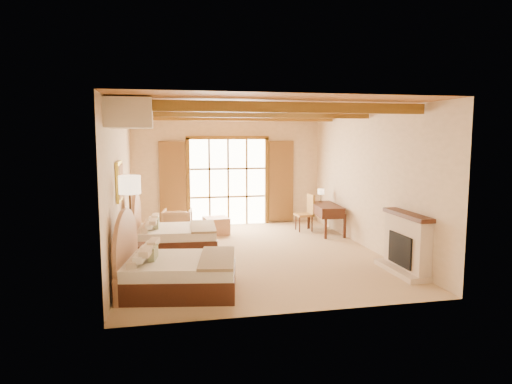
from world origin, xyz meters
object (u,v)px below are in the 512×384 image
object	(u,v)px
bed_near	(171,270)
desk	(326,218)
armchair	(177,222)
bed_far	(170,236)
nightstand	(133,258)

from	to	relation	value
bed_near	desk	size ratio (longest dim) A/B	1.41
bed_near	armchair	xyz separation A→B (m)	(0.28, 4.46, -0.03)
bed_near	desk	xyz separation A→B (m)	(4.20, 3.91, 0.04)
bed_far	desk	world-z (taller)	bed_far
bed_near	desk	bearing A→B (deg)	52.87
bed_near	desk	distance (m)	5.74
armchair	bed_near	bearing A→B (deg)	94.68
bed_near	armchair	bearing A→B (deg)	96.41
bed_far	desk	xyz separation A→B (m)	(4.16, 1.14, 0.05)
bed_far	armchair	world-z (taller)	bed_far
bed_far	bed_near	bearing A→B (deg)	-87.23
nightstand	armchair	bearing A→B (deg)	76.82
bed_near	bed_far	bearing A→B (deg)	99.08
nightstand	bed_far	bearing A→B (deg)	67.26
bed_far	armchair	size ratio (longest dim) A/B	2.50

